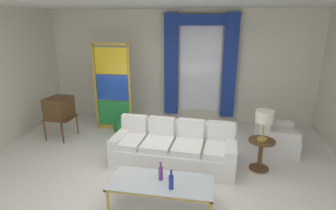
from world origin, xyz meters
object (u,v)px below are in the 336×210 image
(vintage_tv, at_px, (59,109))
(armchair_white, at_px, (273,138))
(bottle_crystal_tall, at_px, (161,173))
(round_side_table, at_px, (261,152))
(stained_glass_divider, at_px, (113,89))
(couch_white_long, at_px, (174,148))
(peacock_figurine, at_px, (120,128))
(bottle_blue_decanter, at_px, (171,181))
(table_lamp_brass, at_px, (264,118))
(coffee_table, at_px, (161,183))

(vintage_tv, distance_m, armchair_white, 4.87)
(bottle_crystal_tall, bearing_deg, armchair_white, 46.88)
(vintage_tv, relative_size, round_side_table, 2.26)
(vintage_tv, bearing_deg, bottle_crystal_tall, -35.14)
(vintage_tv, distance_m, stained_glass_divider, 1.32)
(couch_white_long, height_order, round_side_table, couch_white_long)
(armchair_white, bearing_deg, peacock_figurine, 177.95)
(bottle_blue_decanter, height_order, bottle_crystal_tall, bottle_blue_decanter)
(bottle_crystal_tall, distance_m, vintage_tv, 3.47)
(round_side_table, height_order, table_lamp_brass, table_lamp_brass)
(round_side_table, bearing_deg, coffee_table, -139.95)
(couch_white_long, bearing_deg, bottle_blue_decanter, -83.01)
(vintage_tv, height_order, armchair_white, vintage_tv)
(coffee_table, xyz_separation_m, vintage_tv, (-2.85, 2.05, 0.35))
(bottle_blue_decanter, bearing_deg, bottle_crystal_tall, 133.38)
(vintage_tv, height_order, table_lamp_brass, vintage_tv)
(bottle_crystal_tall, relative_size, stained_glass_divider, 0.13)
(coffee_table, bearing_deg, table_lamp_brass, 40.05)
(table_lamp_brass, bearing_deg, armchair_white, 65.58)
(couch_white_long, xyz_separation_m, bottle_blue_decanter, (0.18, -1.48, 0.22))
(stained_glass_divider, height_order, round_side_table, stained_glass_divider)
(vintage_tv, height_order, peacock_figurine, vintage_tv)
(couch_white_long, height_order, peacock_figurine, couch_white_long)
(vintage_tv, relative_size, stained_glass_divider, 0.61)
(coffee_table, distance_m, bottle_crystal_tall, 0.16)
(peacock_figurine, bearing_deg, couch_white_long, -34.00)
(couch_white_long, distance_m, bottle_crystal_tall, 1.30)
(table_lamp_brass, bearing_deg, round_side_table, 180.00)
(armchair_white, bearing_deg, stained_glass_divider, 171.37)
(coffee_table, relative_size, bottle_blue_decanter, 5.11)
(round_side_table, bearing_deg, bottle_blue_decanter, -133.75)
(vintage_tv, bearing_deg, bottle_blue_decanter, -35.98)
(coffee_table, relative_size, vintage_tv, 1.14)
(couch_white_long, relative_size, armchair_white, 2.82)
(bottle_blue_decanter, relative_size, stained_glass_divider, 0.14)
(couch_white_long, relative_size, table_lamp_brass, 4.17)
(coffee_table, height_order, vintage_tv, vintage_tv)
(vintage_tv, height_order, round_side_table, vintage_tv)
(couch_white_long, bearing_deg, bottle_crystal_tall, -90.41)
(bottle_crystal_tall, relative_size, vintage_tv, 0.22)
(armchair_white, xyz_separation_m, stained_glass_divider, (-3.79, 0.58, 0.77))
(round_side_table, bearing_deg, armchair_white, 65.58)
(coffee_table, relative_size, peacock_figurine, 2.55)
(round_side_table, bearing_deg, stained_glass_divider, 157.30)
(coffee_table, height_order, round_side_table, round_side_table)
(couch_white_long, xyz_separation_m, peacock_figurine, (-1.48, 1.00, -0.09))
(peacock_figurine, height_order, table_lamp_brass, table_lamp_brass)
(coffee_table, height_order, bottle_blue_decanter, bottle_blue_decanter)
(bottle_blue_decanter, xyz_separation_m, bottle_crystal_tall, (-0.19, 0.20, -0.00))
(couch_white_long, distance_m, bottle_blue_decanter, 1.51)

